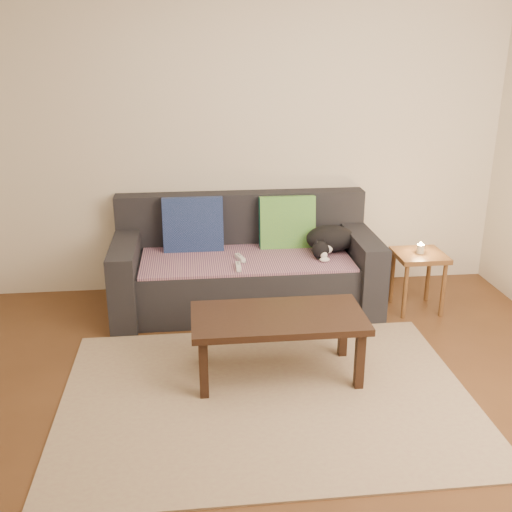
# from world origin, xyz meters

# --- Properties ---
(ground) EXTENTS (4.50, 4.50, 0.00)m
(ground) POSITION_xyz_m (0.00, 0.00, 0.00)
(ground) COLOR brown
(ground) RESTS_ON ground
(back_wall) EXTENTS (4.50, 0.04, 2.60)m
(back_wall) POSITION_xyz_m (0.00, 2.00, 1.30)
(back_wall) COLOR beige
(back_wall) RESTS_ON ground
(sofa) EXTENTS (2.10, 0.94, 0.87)m
(sofa) POSITION_xyz_m (0.00, 1.57, 0.31)
(sofa) COLOR #232328
(sofa) RESTS_ON ground
(throw_blanket) EXTENTS (1.66, 0.74, 0.02)m
(throw_blanket) POSITION_xyz_m (0.00, 1.48, 0.43)
(throw_blanket) COLOR #452C52
(throw_blanket) RESTS_ON sofa
(cushion_navy) EXTENTS (0.49, 0.19, 0.50)m
(cushion_navy) POSITION_xyz_m (-0.41, 1.74, 0.63)
(cushion_navy) COLOR #102045
(cushion_navy) RESTS_ON throw_blanket
(cushion_green) EXTENTS (0.46, 0.18, 0.47)m
(cushion_green) POSITION_xyz_m (0.37, 1.74, 0.63)
(cushion_green) COLOR #0D544C
(cushion_green) RESTS_ON throw_blanket
(cat) EXTENTS (0.51, 0.49, 0.21)m
(cat) POSITION_xyz_m (0.70, 1.55, 0.54)
(cat) COLOR black
(cat) RESTS_ON throw_blanket
(wii_remote_a) EXTENTS (0.08, 0.15, 0.03)m
(wii_remote_a) POSITION_xyz_m (-0.05, 1.44, 0.46)
(wii_remote_a) COLOR white
(wii_remote_a) RESTS_ON throw_blanket
(wii_remote_b) EXTENTS (0.04, 0.15, 0.03)m
(wii_remote_b) POSITION_xyz_m (-0.08, 1.24, 0.46)
(wii_remote_b) COLOR white
(wii_remote_b) RESTS_ON throw_blanket
(side_table) EXTENTS (0.39, 0.39, 0.48)m
(side_table) POSITION_xyz_m (1.37, 1.31, 0.40)
(side_table) COLOR brown
(side_table) RESTS_ON ground
(candle) EXTENTS (0.06, 0.06, 0.09)m
(candle) POSITION_xyz_m (1.37, 1.31, 0.52)
(candle) COLOR beige
(candle) RESTS_ON side_table
(rug) EXTENTS (2.50, 1.80, 0.01)m
(rug) POSITION_xyz_m (0.00, 0.15, 0.01)
(rug) COLOR tan
(rug) RESTS_ON ground
(coffee_table) EXTENTS (1.10, 0.55, 0.44)m
(coffee_table) POSITION_xyz_m (0.10, 0.40, 0.38)
(coffee_table) COLOR black
(coffee_table) RESTS_ON rug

